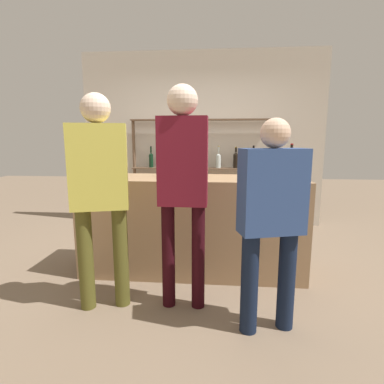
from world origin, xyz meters
name	(u,v)px	position (x,y,z in m)	size (l,w,h in m)	color
ground_plane	(192,270)	(0.00, 0.00, 0.00)	(16.00, 16.00, 0.00)	#7A6651
bar_counter	(192,225)	(0.00, 0.00, 0.51)	(2.31, 0.66, 1.02)	#997551
back_wall	(202,140)	(0.00, 1.93, 1.40)	(3.91, 0.12, 2.80)	beige
back_shelf	(203,156)	(0.02, 1.75, 1.15)	(2.26, 0.18, 1.73)	brown
counter_bottle_0	(291,164)	(1.04, 0.16, 1.16)	(0.07, 0.07, 0.35)	black
counter_bottle_1	(114,164)	(-0.80, -0.08, 1.17)	(0.09, 0.09, 0.37)	#0F1956
counter_bottle_2	(171,165)	(-0.22, 0.05, 1.15)	(0.08, 0.08, 0.34)	black
counter_bottle_3	(199,164)	(0.08, 0.00, 1.17)	(0.08, 0.08, 0.37)	black
counter_bottle_4	(184,164)	(-0.09, 0.14, 1.15)	(0.08, 0.08, 0.33)	black
counter_bottle_5	(178,166)	(-0.12, -0.18, 1.15)	(0.08, 0.08, 0.34)	black
wine_glass	(124,167)	(-0.68, -0.14, 1.14)	(0.08, 0.08, 0.15)	silver
ice_bucket	(279,169)	(0.87, -0.08, 1.12)	(0.18, 0.18, 0.20)	black
customer_right	(271,212)	(0.65, -0.99, 0.90)	(0.49, 0.31, 1.56)	#121C33
customer_left	(100,186)	(-0.68, -0.78, 1.05)	(0.48, 0.31, 1.77)	brown
customer_center	(183,178)	(-0.01, -0.72, 1.11)	(0.39, 0.24, 1.83)	black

